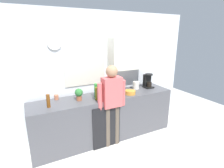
{
  "coord_description": "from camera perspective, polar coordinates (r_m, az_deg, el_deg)",
  "views": [
    {
      "loc": [
        -1.38,
        -2.73,
        2.13
      ],
      "look_at": [
        0.13,
        0.25,
        1.17
      ],
      "focal_mm": 28.02,
      "sensor_mm": 36.0,
      "label": 1
    }
  ],
  "objects": [
    {
      "name": "cup_terracotta_mug",
      "position": [
        3.49,
        -17.69,
        -4.13
      ],
      "size": [
        0.08,
        0.08,
        0.09
      ],
      "primitive_type": "cylinder",
      "color": "#B26647",
      "rests_on": "kitchen_counter"
    },
    {
      "name": "storage_canister",
      "position": [
        4.0,
        7.83,
        -0.4
      ],
      "size": [
        0.14,
        0.14,
        0.17
      ],
      "primitive_type": "cylinder",
      "color": "silver",
      "rests_on": "kitchen_counter"
    },
    {
      "name": "mixing_bowl",
      "position": [
        3.64,
        5.93,
        -2.71
      ],
      "size": [
        0.22,
        0.22,
        0.08
      ],
      "primitive_type": "cylinder",
      "color": "orange",
      "rests_on": "kitchen_counter"
    },
    {
      "name": "bottle_clear_soda",
      "position": [
        3.42,
        -5.07,
        -2.19
      ],
      "size": [
        0.09,
        0.09,
        0.28
      ],
      "primitive_type": "cylinder",
      "color": "#2D8C33",
      "rests_on": "kitchen_counter"
    },
    {
      "name": "ground_plane",
      "position": [
        3.73,
        -0.07,
        -18.87
      ],
      "size": [
        8.0,
        8.0,
        0.0
      ],
      "primitive_type": "plane",
      "color": "silver"
    },
    {
      "name": "dish_soap",
      "position": [
        3.36,
        -2.59,
        -3.6
      ],
      "size": [
        0.06,
        0.06,
        0.18
      ],
      "color": "green",
      "rests_on": "kitchen_counter"
    },
    {
      "name": "kitchen_counter",
      "position": [
        3.73,
        -2.19,
        -10.61
      ],
      "size": [
        2.95,
        0.64,
        0.93
      ],
      "primitive_type": "cube",
      "color": "#4C4C51",
      "rests_on": "ground_plane"
    },
    {
      "name": "coffee_maker",
      "position": [
        4.14,
        11.62,
        0.86
      ],
      "size": [
        0.2,
        0.2,
        0.33
      ],
      "color": "black",
      "rests_on": "kitchen_counter"
    },
    {
      "name": "bottle_amber_beer",
      "position": [
        3.15,
        -20.08,
        -5.21
      ],
      "size": [
        0.06,
        0.06,
        0.23
      ],
      "primitive_type": "cylinder",
      "color": "brown",
      "rests_on": "kitchen_counter"
    },
    {
      "name": "potted_plant",
      "position": [
        3.31,
        -10.77,
        -3.14
      ],
      "size": [
        0.15,
        0.15,
        0.23
      ],
      "color": "#9E5638",
      "rests_on": "kitchen_counter"
    },
    {
      "name": "bottle_olive_oil",
      "position": [
        3.29,
        -5.01,
        -3.16
      ],
      "size": [
        0.06,
        0.06,
        0.25
      ],
      "primitive_type": "cylinder",
      "color": "olive",
      "rests_on": "kitchen_counter"
    },
    {
      "name": "person_at_sink",
      "position": [
        3.28,
        -0.08,
        -5.15
      ],
      "size": [
        0.57,
        0.22,
        1.6
      ],
      "rotation": [
        0.0,
        0.0,
        -0.21
      ],
      "color": "brown",
      "rests_on": "ground_plane"
    },
    {
      "name": "back_wall_assembly",
      "position": [
        3.81,
        -3.78,
        4.27
      ],
      "size": [
        4.55,
        0.42,
        2.6
      ],
      "color": "silver",
      "rests_on": "ground_plane"
    },
    {
      "name": "dishwasher_panel",
      "position": [
        3.44,
        -1.78,
        -13.94
      ],
      "size": [
        0.56,
        0.02,
        0.84
      ],
      "primitive_type": "cube",
      "color": "black",
      "rests_on": "ground_plane"
    }
  ]
}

